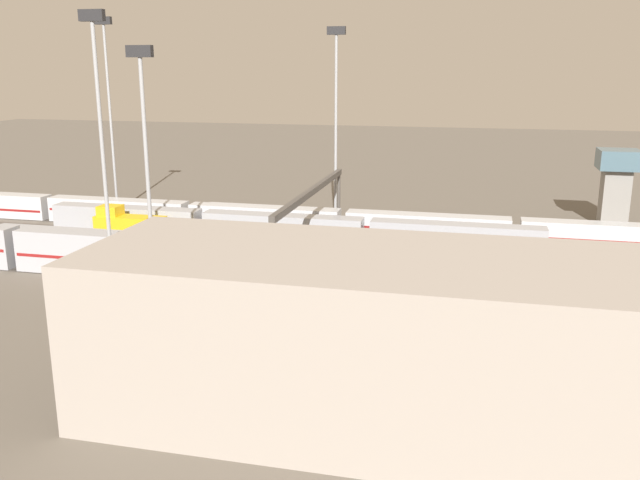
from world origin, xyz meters
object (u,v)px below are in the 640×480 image
(train_on_track_2, at_px, (282,228))
(light_mast_0, at_px, (109,93))
(signal_gantry, at_px, (312,197))
(train_on_track_3, at_px, (129,227))
(train_on_track_5, at_px, (255,257))
(maintenance_shed, at_px, (506,351))
(train_on_track_1, at_px, (329,222))
(light_mast_2, at_px, (336,102))
(control_tower, at_px, (616,181))
(train_on_track_6, at_px, (305,268))
(light_mast_1, at_px, (100,117))
(light_mast_3, at_px, (145,138))

(train_on_track_2, height_order, light_mast_0, light_mast_0)
(train_on_track_2, height_order, signal_gantry, signal_gantry)
(train_on_track_3, xyz_separation_m, train_on_track_5, (-22.17, 10.00, -0.14))
(signal_gantry, bearing_deg, maintenance_shed, 119.78)
(train_on_track_3, bearing_deg, train_on_track_2, -166.68)
(train_on_track_1, bearing_deg, light_mast_2, -83.74)
(train_on_track_3, distance_m, train_on_track_5, 24.32)
(light_mast_0, bearing_deg, control_tower, -173.84)
(train_on_track_5, distance_m, train_on_track_6, 9.03)
(light_mast_1, distance_m, light_mast_3, 6.35)
(train_on_track_6, relative_size, light_mast_3, 4.57)
(train_on_track_1, xyz_separation_m, light_mast_3, (13.41, 28.78, 14.75))
(light_mast_1, height_order, light_mast_3, light_mast_1)
(train_on_track_2, relative_size, light_mast_3, 2.72)
(train_on_track_1, relative_size, control_tower, 11.76)
(train_on_track_6, xyz_separation_m, maintenance_shed, (-20.48, 25.97, 3.37))
(train_on_track_2, distance_m, control_tower, 52.55)
(train_on_track_1, relative_size, train_on_track_3, 13.90)
(light_mast_1, distance_m, control_tower, 76.55)
(train_on_track_2, xyz_separation_m, maintenance_shed, (-29.04, 45.97, 3.95))
(train_on_track_1, height_order, light_mast_3, light_mast_3)
(train_on_track_2, bearing_deg, train_on_track_1, -138.51)
(train_on_track_1, relative_size, light_mast_0, 4.36)
(train_on_track_1, xyz_separation_m, light_mast_2, (0.98, -8.93, 16.77))
(train_on_track_2, height_order, train_on_track_6, train_on_track_6)
(train_on_track_5, bearing_deg, train_on_track_1, -102.94)
(train_on_track_5, distance_m, light_mast_0, 48.26)
(maintenance_shed, relative_size, control_tower, 4.86)
(train_on_track_2, relative_size, signal_gantry, 2.04)
(train_on_track_1, bearing_deg, control_tower, -157.57)
(train_on_track_2, relative_size, light_mast_0, 2.24)
(light_mast_0, xyz_separation_m, light_mast_3, (-25.82, 37.25, -3.08))
(train_on_track_5, xyz_separation_m, signal_gantry, (-4.53, -10.00, 5.63))
(train_on_track_6, distance_m, signal_gantry, 16.10)
(light_mast_1, bearing_deg, train_on_track_6, -173.58)
(train_on_track_5, xyz_separation_m, light_mast_0, (34.63, -28.47, 17.86))
(train_on_track_1, height_order, train_on_track_2, train_on_track_1)
(light_mast_1, bearing_deg, signal_gantry, -137.70)
(train_on_track_1, distance_m, control_tower, 45.39)
(light_mast_0, distance_m, signal_gantry, 45.00)
(light_mast_0, bearing_deg, train_on_track_6, 141.53)
(light_mast_3, bearing_deg, light_mast_2, -108.24)
(train_on_track_2, distance_m, signal_gantry, 9.38)
(light_mast_3, height_order, control_tower, light_mast_3)
(light_mast_0, relative_size, control_tower, 2.70)
(light_mast_3, bearing_deg, train_on_track_3, -54.57)
(light_mast_0, bearing_deg, train_on_track_1, 167.81)
(signal_gantry, bearing_deg, light_mast_3, 54.60)
(train_on_track_3, bearing_deg, light_mast_2, -143.72)
(train_on_track_5, height_order, light_mast_3, light_mast_3)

